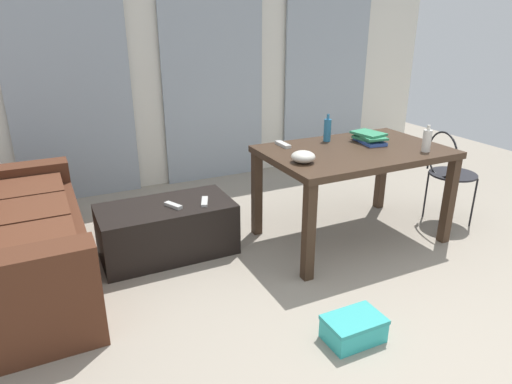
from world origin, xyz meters
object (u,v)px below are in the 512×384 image
at_px(craft_table, 354,160).
at_px(book_stack, 369,137).
at_px(tv_remote_secondary, 205,201).
at_px(tv_remote_on_table, 283,144).
at_px(bowl, 303,157).
at_px(shoebox, 354,328).
at_px(bottle_near, 327,130).
at_px(tv_remote_primary, 173,205).
at_px(bottle_far, 427,140).
at_px(wire_chair, 448,167).
at_px(couch, 10,245).
at_px(coffee_table, 167,229).

xyz_separation_m(craft_table, book_stack, (0.22, 0.10, 0.14)).
bearing_deg(tv_remote_secondary, tv_remote_on_table, 22.73).
height_order(craft_table, bowl, bowl).
height_order(book_stack, shoebox, book_stack).
height_order(bottle_near, bowl, bottle_near).
bearing_deg(tv_remote_primary, bottle_far, -44.34).
bearing_deg(bottle_near, tv_remote_on_table, 176.51).
height_order(bottle_far, tv_remote_secondary, bottle_far).
distance_m(bowl, tv_remote_secondary, 0.82).
xyz_separation_m(wire_chair, tv_remote_secondary, (-2.03, 0.41, -0.10)).
xyz_separation_m(bottle_far, book_stack, (-0.21, 0.39, -0.04)).
xyz_separation_m(bottle_near, book_stack, (0.28, -0.18, -0.05)).
distance_m(bottle_far, tv_remote_primary, 1.94).
bearing_deg(wire_chair, tv_remote_primary, 169.19).
bearing_deg(bottle_far, couch, 166.84).
distance_m(tv_remote_on_table, tv_remote_secondary, 0.76).
height_order(wire_chair, tv_remote_on_table, wire_chair).
distance_m(wire_chair, tv_remote_primary, 2.30).
distance_m(couch, book_stack, 2.71).
bearing_deg(book_stack, craft_table, -154.11).
xyz_separation_m(craft_table, bottle_far, (0.43, -0.29, 0.18)).
height_order(bottle_near, bottle_far, bottle_near).
bearing_deg(tv_remote_secondary, bowl, -14.30).
distance_m(book_stack, tv_remote_on_table, 0.70).
distance_m(wire_chair, bottle_near, 1.10).
height_order(bottle_near, shoebox, bottle_near).
bearing_deg(tv_remote_primary, book_stack, -33.30).
bearing_deg(bottle_far, coffee_table, 159.83).
relative_size(tv_remote_primary, tv_remote_secondary, 0.88).
height_order(craft_table, tv_remote_on_table, tv_remote_on_table).
height_order(wire_chair, tv_remote_primary, wire_chair).
distance_m(couch, coffee_table, 1.04).
bearing_deg(tv_remote_secondary, coffee_table, -175.14).
bearing_deg(craft_table, tv_remote_on_table, 145.73).
height_order(craft_table, bottle_far, bottle_far).
relative_size(coffee_table, craft_table, 0.71).
distance_m(craft_table, bottle_far, 0.55).
relative_size(craft_table, shoebox, 4.24).
relative_size(wire_chair, tv_remote_primary, 5.35).
bearing_deg(couch, coffee_table, 0.12).
distance_m(coffee_table, bottle_far, 2.05).
bearing_deg(coffee_table, tv_remote_on_table, -4.31).
bearing_deg(tv_remote_primary, couch, 151.40).
bearing_deg(tv_remote_primary, craft_table, -38.77).
bearing_deg(couch, tv_remote_on_table, -2.00).
height_order(couch, craft_table, craft_table).
relative_size(couch, craft_table, 1.29).
relative_size(tv_remote_on_table, shoebox, 0.54).
relative_size(bowl, shoebox, 0.51).
relative_size(craft_table, bottle_near, 6.29).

